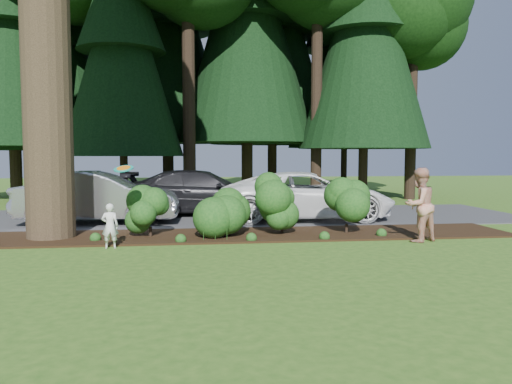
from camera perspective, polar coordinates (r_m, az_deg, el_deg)
ground at (r=10.58m, az=-2.44°, el=-7.89°), size 80.00×80.00×0.00m
mulch_bed at (r=13.76m, az=-3.58°, el=-4.95°), size 16.00×2.50×0.05m
driveway at (r=17.96m, az=-4.46°, el=-2.82°), size 22.00×6.00×0.03m
shrub_row at (r=13.62m, az=-0.33°, el=-1.71°), size 6.53×1.60×1.61m
lily_cluster at (r=12.84m, az=-4.69°, el=-3.50°), size 0.69×0.09×0.57m
tree_wall at (r=27.68m, az=-4.98°, el=19.49°), size 25.66×12.15×17.09m
car_silver_wagon at (r=16.79m, az=-17.54°, el=-0.59°), size 5.13×1.94×1.67m
car_white_suv at (r=17.04m, az=5.84°, el=-0.41°), size 5.96×2.94×1.63m
car_dark_suv at (r=18.52m, az=-6.18°, el=-0.03°), size 5.73×2.55×1.63m
child at (r=12.38m, az=-16.35°, el=-3.74°), size 0.40×0.27×1.08m
adult at (r=13.43m, az=18.17°, el=-1.40°), size 1.13×1.02×1.90m
frisbee at (r=12.35m, az=-14.90°, el=2.62°), size 0.48×0.46×0.21m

